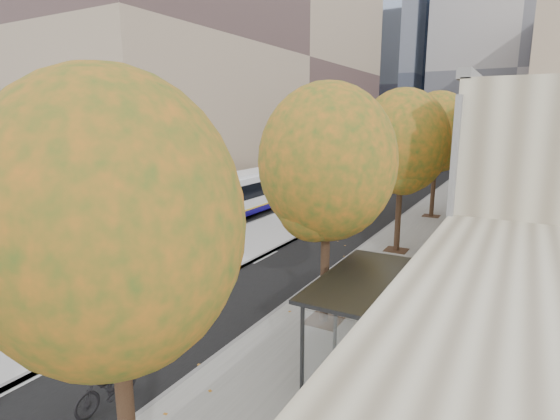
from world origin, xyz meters
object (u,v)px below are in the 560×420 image
Objects in this scene: bus_shelter at (368,294)px; bus_far at (217,201)px; cyclist at (105,375)px; distant_car at (376,165)px.

bus_far is (-13.50, 11.35, -0.68)m from bus_shelter.
bus_shelter reaches higher than cyclist.
bus_far reaches higher than distant_car.
distant_car is (-0.18, 33.82, -0.85)m from bus_far.
cyclist reaches higher than distant_car.
distant_car is at bearing 102.60° from cyclist.
bus_shelter is 6.56m from cyclist.
bus_far is 7.75× the size of cyclist.
cyclist is at bearing -91.15° from distant_car.
distant_car is at bearing 106.86° from bus_shelter.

